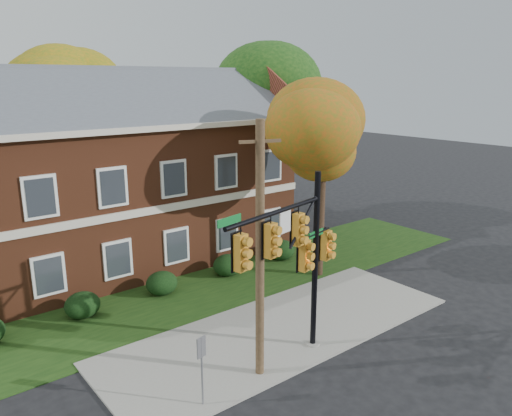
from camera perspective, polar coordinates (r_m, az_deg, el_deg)
ground at (r=18.74m, az=5.12°, el=-14.84°), size 120.00×120.00×0.00m
sidewalk at (r=19.36m, az=3.03°, el=-13.64°), size 14.00×5.00×0.08m
grass_strip at (r=22.96m, az=-5.37°, el=-9.03°), size 30.00×6.00×0.04m
apartment_building at (r=25.81m, az=-16.71°, el=4.57°), size 18.80×8.80×9.74m
hedge_left at (r=21.18m, az=-19.23°, el=-10.44°), size 1.40×1.26×1.05m
hedge_center at (r=22.41m, az=-10.72°, el=-8.45°), size 1.40×1.26×1.05m
hedge_right at (r=24.09m, az=-3.32°, el=-6.54°), size 1.40×1.26×1.05m
hedge_far_right at (r=26.13m, az=2.98°, el=-4.83°), size 1.40×1.26×1.05m
tree_near_right at (r=22.92m, az=8.35°, el=8.10°), size 4.50×4.25×8.58m
tree_right_rear at (r=32.12m, az=1.68°, el=12.64°), size 6.30×5.95×10.62m
tree_far_rear at (r=33.29m, az=-20.27°, el=13.09°), size 6.84×6.46×11.52m
traffic_signal at (r=15.94m, az=4.69°, el=-4.83°), size 5.53×1.38×6.29m
utility_pole at (r=15.01m, az=0.45°, el=-5.21°), size 1.22×0.48×8.09m
sign_post at (r=14.76m, az=-6.23°, el=-16.88°), size 0.32×0.11×2.21m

